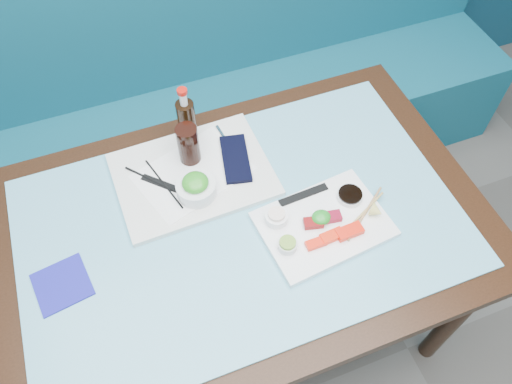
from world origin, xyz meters
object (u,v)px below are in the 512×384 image
object	(u,v)px
sashimi_plate	(323,224)
cola_glass	(188,144)
serving_tray	(193,175)
cola_bottle_body	(187,123)
booth_bench	(177,114)
blue_napkin	(62,284)
seaweed_bowl	(196,189)
dining_table	(241,238)

from	to	relation	value
sashimi_plate	cola_glass	bearing A→B (deg)	122.61
serving_tray	cola_bottle_body	distance (m)	0.16
booth_bench	blue_napkin	size ratio (longest dim) A/B	22.22
seaweed_bowl	cola_bottle_body	bearing A→B (deg)	79.13
dining_table	blue_napkin	xyz separation A→B (m)	(-0.50, -0.02, 0.09)
dining_table	serving_tray	world-z (taller)	serving_tray
sashimi_plate	serving_tray	distance (m)	0.41
booth_bench	blue_napkin	distance (m)	1.06
cola_bottle_body	blue_napkin	distance (m)	0.58
dining_table	cola_glass	size ratio (longest dim) A/B	10.61
seaweed_bowl	blue_napkin	world-z (taller)	seaweed_bowl
serving_tray	sashimi_plate	bearing A→B (deg)	-47.29
cola_bottle_body	serving_tray	bearing A→B (deg)	-102.57
booth_bench	cola_glass	size ratio (longest dim) A/B	22.75
seaweed_bowl	cola_bottle_body	size ratio (longest dim) A/B	0.72
sashimi_plate	serving_tray	bearing A→B (deg)	128.44
cola_bottle_body	blue_napkin	size ratio (longest dim) A/B	1.17
cola_glass	dining_table	bearing A→B (deg)	-75.10
serving_tray	blue_napkin	xyz separation A→B (m)	(-0.42, -0.22, -0.01)
serving_tray	cola_bottle_body	bearing A→B (deg)	75.83
dining_table	seaweed_bowl	size ratio (longest dim) A/B	12.25
dining_table	booth_bench	bearing A→B (deg)	90.00
booth_bench	cola_glass	distance (m)	0.75
seaweed_bowl	cola_glass	bearing A→B (deg)	81.25
serving_tray	seaweed_bowl	world-z (taller)	seaweed_bowl
dining_table	serving_tray	size ratio (longest dim) A/B	3.09
blue_napkin	cola_glass	bearing A→B (deg)	32.26
sashimi_plate	seaweed_bowl	xyz separation A→B (m)	(-0.30, 0.22, 0.03)
dining_table	serving_tray	bearing A→B (deg)	111.27
booth_bench	seaweed_bowl	size ratio (longest dim) A/B	26.25
cola_glass	blue_napkin	size ratio (longest dim) A/B	0.98
serving_tray	seaweed_bowl	xyz separation A→B (m)	(-0.01, -0.07, 0.03)
cola_glass	cola_bottle_body	world-z (taller)	cola_bottle_body
sashimi_plate	cola_glass	size ratio (longest dim) A/B	2.63
cola_bottle_body	seaweed_bowl	bearing A→B (deg)	-100.87
sashimi_plate	blue_napkin	xyz separation A→B (m)	(-0.71, 0.08, -0.01)
seaweed_bowl	blue_napkin	bearing A→B (deg)	-160.97
sashimi_plate	blue_napkin	size ratio (longest dim) A/B	2.57
booth_bench	serving_tray	size ratio (longest dim) A/B	6.62
sashimi_plate	booth_bench	bearing A→B (deg)	96.86
dining_table	sashimi_plate	size ratio (longest dim) A/B	4.04
booth_bench	cola_glass	bearing A→B (deg)	-96.63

